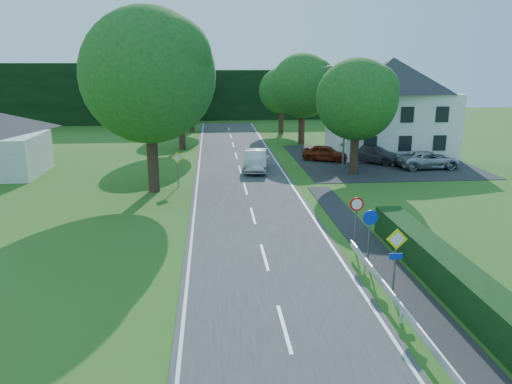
{
  "coord_description": "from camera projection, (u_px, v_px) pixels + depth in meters",
  "views": [
    {
      "loc": [
        -2.19,
        -8.19,
        8.34
      ],
      "look_at": [
        0.04,
        16.54,
        1.78
      ],
      "focal_mm": 35.0,
      "sensor_mm": 36.0,
      "label": 1
    }
  ],
  "objects": [
    {
      "name": "sign_priority_right",
      "position": [
        396.0,
        250.0,
        17.81
      ],
      "size": [
        0.78,
        0.09,
        2.59
      ],
      "color": "slate",
      "rests_on": "ground"
    },
    {
      "name": "motorcycle",
      "position": [
        256.0,
        151.0,
        44.64
      ],
      "size": [
        0.66,
        1.8,
        0.94
      ],
      "primitive_type": "imported",
      "rotation": [
        0.0,
        0.0,
        -0.02
      ],
      "color": "black",
      "rests_on": "road"
    },
    {
      "name": "tree_main",
      "position": [
        150.0,
        102.0,
        31.31
      ],
      "size": [
        9.4,
        9.4,
        11.64
      ],
      "primitive_type": null,
      "color": "#174C18",
      "rests_on": "ground"
    },
    {
      "name": "tree_right_mid",
      "position": [
        356.0,
        117.0,
        36.81
      ],
      "size": [
        7.0,
        7.0,
        8.58
      ],
      "primitive_type": null,
      "color": "#174C18",
      "rests_on": "ground"
    },
    {
      "name": "parked_car_red",
      "position": [
        326.0,
        153.0,
        42.45
      ],
      "size": [
        4.18,
        3.16,
        1.33
      ],
      "primitive_type": "imported",
      "rotation": [
        0.0,
        0.0,
        1.1
      ],
      "color": "maroon",
      "rests_on": "parking_pad"
    },
    {
      "name": "sign_roundabout",
      "position": [
        370.0,
        226.0,
        20.73
      ],
      "size": [
        0.64,
        0.08,
        2.37
      ],
      "color": "slate",
      "rests_on": "ground"
    },
    {
      "name": "parasol",
      "position": [
        386.0,
        148.0,
        43.63
      ],
      "size": [
        2.01,
        2.05,
        1.72
      ],
      "primitive_type": "imported",
      "rotation": [
        0.0,
        0.0,
        -0.07
      ],
      "color": "red",
      "rests_on": "parking_pad"
    },
    {
      "name": "sign_priority_left",
      "position": [
        177.0,
        162.0,
        33.43
      ],
      "size": [
        0.78,
        0.09,
        2.44
      ],
      "color": "slate",
      "rests_on": "ground"
    },
    {
      "name": "treeline_left",
      "position": [
        16.0,
        94.0,
        66.46
      ],
      "size": [
        44.0,
        6.0,
        8.0
      ],
      "primitive_type": "cube",
      "color": "black",
      "rests_on": "ground"
    },
    {
      "name": "house_white",
      "position": [
        391.0,
        105.0,
        44.96
      ],
      "size": [
        10.6,
        8.4,
        8.6
      ],
      "color": "white",
      "rests_on": "ground"
    },
    {
      "name": "road",
      "position": [
        250.0,
        206.0,
        29.46
      ],
      "size": [
        7.0,
        80.0,
        0.04
      ],
      "primitive_type": "cube",
      "color": "#373639",
      "rests_on": "ground"
    },
    {
      "name": "line_centre",
      "position": [
        250.0,
        205.0,
        29.45
      ],
      "size": [
        0.12,
        80.0,
        0.01
      ],
      "primitive_type": null,
      "color": "white",
      "rests_on": "road"
    },
    {
      "name": "sign_speed_limit",
      "position": [
        356.0,
        210.0,
        22.62
      ],
      "size": [
        0.64,
        0.11,
        2.37
      ],
      "color": "slate",
      "rests_on": "ground"
    },
    {
      "name": "tree_right_far",
      "position": [
        302.0,
        99.0,
        50.09
      ],
      "size": [
        7.4,
        7.4,
        9.09
      ],
      "primitive_type": null,
      "color": "#174C18",
      "rests_on": "ground"
    },
    {
      "name": "parked_car_grey",
      "position": [
        372.0,
        153.0,
        41.79
      ],
      "size": [
        5.25,
        4.89,
        1.48
      ],
      "primitive_type": "imported",
      "rotation": [
        0.0,
        0.0,
        0.87
      ],
      "color": "#45454A",
      "rests_on": "parking_pad"
    },
    {
      "name": "line_edge_left",
      "position": [
        195.0,
        207.0,
        29.17
      ],
      "size": [
        0.12,
        80.0,
        0.01
      ],
      "primitive_type": "cube",
      "color": "white",
      "rests_on": "road"
    },
    {
      "name": "line_edge_right",
      "position": [
        304.0,
        204.0,
        29.74
      ],
      "size": [
        0.12,
        80.0,
        0.01
      ],
      "primitive_type": "cube",
      "color": "white",
      "rests_on": "road"
    },
    {
      "name": "treeline_right",
      "position": [
        280.0,
        94.0,
        73.56
      ],
      "size": [
        30.0,
        5.0,
        7.0
      ],
      "primitive_type": "cube",
      "color": "black",
      "rests_on": "ground"
    },
    {
      "name": "tree_left_back",
      "position": [
        191.0,
        98.0,
        58.86
      ],
      "size": [
        6.6,
        6.6,
        8.07
      ],
      "primitive_type": null,
      "color": "#174C18",
      "rests_on": "ground"
    },
    {
      "name": "parked_car_silver_b",
      "position": [
        428.0,
        160.0,
        39.49
      ],
      "size": [
        5.01,
        2.49,
        1.37
      ],
      "primitive_type": "imported",
      "rotation": [
        0.0,
        0.0,
        1.62
      ],
      "color": "#ABACB2",
      "rests_on": "parking_pad"
    },
    {
      "name": "parking_pad",
      "position": [
        377.0,
        160.0,
        43.02
      ],
      "size": [
        14.0,
        16.0,
        0.04
      ],
      "primitive_type": "cube",
      "color": "#262629",
      "rests_on": "ground"
    },
    {
      "name": "tree_right_back",
      "position": [
        281.0,
        101.0,
        57.9
      ],
      "size": [
        6.2,
        6.2,
        7.56
      ],
      "primitive_type": null,
      "color": "#174C18",
      "rests_on": "ground"
    },
    {
      "name": "streetlight",
      "position": [
        343.0,
        112.0,
        38.65
      ],
      "size": [
        2.03,
        0.18,
        8.0
      ],
      "color": "slate",
      "rests_on": "ground"
    },
    {
      "name": "moving_car",
      "position": [
        255.0,
        160.0,
        38.63
      ],
      "size": [
        2.15,
        5.0,
        1.6
      ],
      "primitive_type": "imported",
      "rotation": [
        0.0,
        0.0,
        -0.1
      ],
      "color": "#B0B0B5",
      "rests_on": "road"
    },
    {
      "name": "tree_left_far",
      "position": [
        181.0,
        105.0,
        47.19
      ],
      "size": [
        7.0,
        7.0,
        8.58
      ],
      "primitive_type": null,
      "color": "#174C18",
      "rests_on": "ground"
    }
  ]
}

